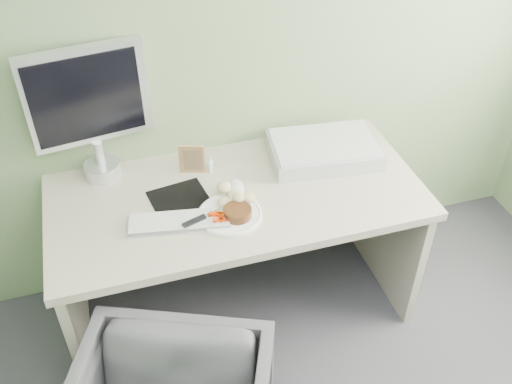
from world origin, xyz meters
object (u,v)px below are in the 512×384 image
object	(u,v)px
plate	(230,215)
monitor	(90,107)
scanner	(323,150)
desk	(238,225)

from	to	relation	value
plate	monitor	xyz separation A→B (m)	(-0.47, 0.45, 0.33)
monitor	scanner	bearing A→B (deg)	-18.41
monitor	plate	bearing A→B (deg)	-51.91
scanner	monitor	size ratio (longest dim) A/B	0.81
monitor	desk	bearing A→B (deg)	-39.01
plate	monitor	world-z (taller)	monitor
desk	plate	distance (m)	0.24
desk	scanner	distance (m)	0.52
desk	plate	world-z (taller)	plate
scanner	monitor	world-z (taller)	monitor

